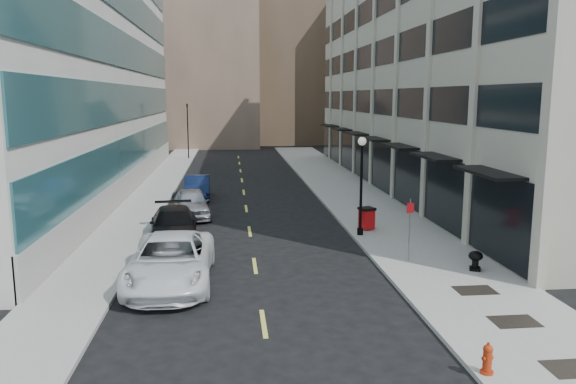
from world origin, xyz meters
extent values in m
plane|color=black|center=(0.00, 0.00, 0.00)|extent=(160.00, 160.00, 0.00)
cube|color=gray|center=(7.50, 20.00, 0.07)|extent=(5.00, 80.00, 0.15)
cube|color=gray|center=(-6.50, 20.00, 0.07)|extent=(3.00, 80.00, 0.15)
cube|color=#AFA994|center=(17.00, 27.00, 9.00)|extent=(14.00, 46.00, 18.00)
cube|color=black|center=(10.02, 27.00, 2.00)|extent=(0.18, 46.00, 3.60)
cube|color=black|center=(10.03, 27.00, 6.50)|extent=(0.12, 46.00, 1.80)
cube|color=black|center=(10.03, 27.00, 10.00)|extent=(0.12, 46.00, 1.80)
cube|color=black|center=(10.03, 27.00, 13.50)|extent=(0.12, 46.00, 1.80)
cube|color=#AFA994|center=(10.00, 4.00, 9.00)|extent=(0.35, 0.60, 18.00)
cube|color=#AFA994|center=(10.00, 10.00, 9.00)|extent=(0.35, 0.60, 18.00)
cube|color=#AFA994|center=(10.00, 16.00, 9.00)|extent=(0.35, 0.60, 18.00)
cube|color=#AFA994|center=(10.00, 22.00, 9.00)|extent=(0.35, 0.60, 18.00)
cube|color=#AFA994|center=(10.00, 28.00, 9.00)|extent=(0.35, 0.60, 18.00)
cube|color=#AFA994|center=(10.00, 34.00, 9.00)|extent=(0.35, 0.60, 18.00)
cube|color=#AFA994|center=(10.00, 40.00, 9.00)|extent=(0.35, 0.60, 18.00)
cube|color=#AFA994|center=(10.00, 46.00, 9.00)|extent=(0.35, 0.60, 18.00)
cube|color=black|center=(9.35, 7.00, 3.90)|extent=(1.30, 4.00, 0.12)
cube|color=black|center=(9.35, 13.00, 3.90)|extent=(1.30, 4.00, 0.12)
cube|color=black|center=(9.35, 19.00, 3.90)|extent=(1.30, 4.00, 0.12)
cube|color=black|center=(9.35, 25.00, 3.90)|extent=(1.30, 4.00, 0.12)
cube|color=black|center=(9.35, 31.00, 3.90)|extent=(1.30, 4.00, 0.12)
cube|color=black|center=(9.35, 37.00, 3.90)|extent=(1.30, 4.00, 0.12)
cube|color=black|center=(9.35, 43.00, 3.90)|extent=(1.30, 4.00, 0.12)
cube|color=silver|center=(-16.00, 27.00, 10.00)|extent=(16.00, 46.00, 20.00)
cube|color=gray|center=(-7.96, 27.00, 0.90)|extent=(0.20, 46.00, 1.80)
cube|color=#2B5F65|center=(-7.97, 27.00, 3.00)|extent=(0.14, 45.60, 2.40)
cube|color=#2B5F65|center=(-7.97, 27.00, 6.50)|extent=(0.14, 45.60, 2.40)
cube|color=#2B5F65|center=(-7.97, 27.00, 10.00)|extent=(0.14, 45.60, 2.40)
cube|color=#2B5F65|center=(-7.97, 27.00, 13.50)|extent=(0.14, 45.60, 2.40)
cube|color=#886F59|center=(-4.00, 68.00, 14.00)|extent=(14.00, 18.00, 28.00)
cube|color=brown|center=(8.00, 72.00, 17.00)|extent=(12.00, 16.00, 34.00)
cube|color=#886F59|center=(-14.00, 78.00, 11.00)|extent=(12.00, 14.00, 22.00)
cube|color=#AFA994|center=(18.00, 66.00, 10.00)|extent=(10.00, 14.00, 20.00)
cube|color=black|center=(7.60, -2.00, 0.15)|extent=(1.40, 1.00, 0.01)
cube|color=black|center=(7.60, 1.00, 0.15)|extent=(1.40, 1.00, 0.01)
cube|color=black|center=(7.60, 3.80, 0.15)|extent=(1.40, 1.00, 0.01)
cube|color=#D8CC4C|center=(0.00, 2.00, 0.01)|extent=(0.15, 2.20, 0.01)
cube|color=#D8CC4C|center=(0.00, 8.00, 0.01)|extent=(0.15, 2.20, 0.01)
cube|color=#D8CC4C|center=(0.00, 14.00, 0.01)|extent=(0.15, 2.20, 0.01)
cube|color=#D8CC4C|center=(0.00, 20.00, 0.01)|extent=(0.15, 2.20, 0.01)
cube|color=#D8CC4C|center=(0.00, 26.00, 0.01)|extent=(0.15, 2.20, 0.01)
cube|color=#D8CC4C|center=(0.00, 32.00, 0.01)|extent=(0.15, 2.20, 0.01)
cube|color=#D8CC4C|center=(0.00, 38.00, 0.01)|extent=(0.15, 2.20, 0.01)
cube|color=#D8CC4C|center=(0.00, 44.00, 0.01)|extent=(0.15, 2.20, 0.01)
cube|color=#D8CC4C|center=(0.00, 50.00, 0.01)|extent=(0.15, 2.20, 0.01)
cylinder|color=black|center=(-5.50, 48.00, 3.00)|extent=(0.12, 0.12, 6.00)
imported|color=black|center=(-5.50, 48.00, 5.99)|extent=(0.66, 0.66, 1.98)
imported|color=white|center=(-3.20, 6.00, 0.91)|extent=(3.08, 6.55, 1.81)
imported|color=black|center=(-3.69, 12.36, 0.80)|extent=(2.77, 5.69, 1.59)
imported|color=#9D9EA5|center=(-3.20, 17.85, 0.82)|extent=(2.56, 5.00, 1.63)
imported|color=#111D41|center=(-3.20, 23.70, 0.79)|extent=(1.80, 4.83, 1.57)
cylinder|color=#BA2D0D|center=(5.30, -2.00, 0.18)|extent=(0.33, 0.33, 0.06)
cylinder|color=#BA2D0D|center=(5.30, -2.00, 0.49)|extent=(0.22, 0.22, 0.55)
sphere|color=#BA2D0D|center=(5.30, -2.00, 0.78)|extent=(0.24, 0.24, 0.24)
cylinder|color=#BA2D0D|center=(5.30, -2.00, 0.90)|extent=(0.07, 0.07, 0.10)
cylinder|color=#BA2D0D|center=(5.30, -2.00, 0.56)|extent=(0.30, 0.18, 0.11)
cylinder|color=#BA2D0D|center=(5.30, -2.02, 0.56)|extent=(0.19, 0.19, 0.15)
cube|color=red|center=(5.98, 13.21, 0.70)|extent=(0.80, 0.80, 1.01)
cube|color=black|center=(5.98, 13.21, 1.24)|extent=(0.90, 0.90, 0.12)
cylinder|color=black|center=(5.78, 13.54, 0.26)|extent=(0.06, 0.22, 0.22)
cylinder|color=black|center=(6.19, 13.54, 0.26)|extent=(0.06, 0.22, 0.22)
cylinder|color=black|center=(5.41, 12.16, 0.32)|extent=(0.30, 0.30, 0.34)
cylinder|color=black|center=(5.41, 12.16, 2.49)|extent=(0.13, 0.13, 4.30)
sphere|color=silver|center=(5.41, 12.16, 4.78)|extent=(0.41, 0.41, 0.41)
cone|color=black|center=(5.41, 12.16, 5.01)|extent=(0.11, 0.11, 0.17)
cylinder|color=slate|center=(6.40, 7.61, 1.46)|extent=(0.05, 0.05, 2.63)
cube|color=red|center=(6.40, 7.59, 2.39)|extent=(0.31, 0.04, 0.42)
cube|color=black|center=(8.60, 6.04, 0.21)|extent=(0.55, 0.55, 0.12)
cylinder|color=black|center=(8.60, 6.04, 0.45)|extent=(0.26, 0.26, 0.40)
ellipsoid|color=black|center=(8.60, 6.04, 0.73)|extent=(0.56, 0.56, 0.39)
camera|label=1|loc=(-0.94, -14.36, 6.93)|focal=35.00mm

